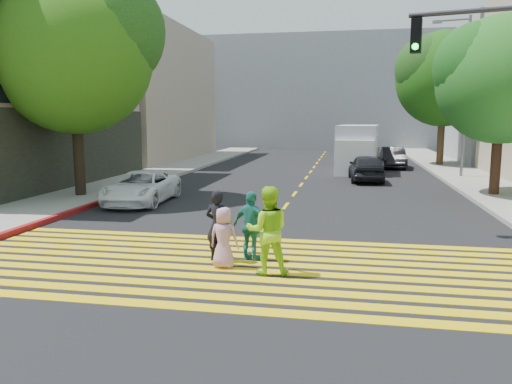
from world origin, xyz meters
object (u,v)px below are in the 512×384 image
(dark_car_parked, at_px, (393,158))
(pedestrian_extra, at_px, (252,226))
(pedestrian_woman, at_px, (268,230))
(dark_car_near, at_px, (366,168))
(white_van, at_px, (358,150))
(pedestrian_man, at_px, (218,226))
(tree_right_near, at_px, (504,73))
(silver_car, at_px, (369,151))
(tree_right_far, at_px, (445,74))
(white_sedan, at_px, (141,187))
(tree_left, at_px, (76,46))
(pedestrian_child, at_px, (224,238))

(dark_car_parked, bearing_deg, pedestrian_extra, -102.88)
(pedestrian_woman, bearing_deg, dark_car_near, -109.46)
(white_van, bearing_deg, pedestrian_man, -94.93)
(tree_right_near, height_order, silver_car, tree_right_near)
(tree_right_far, xyz_separation_m, pedestrian_extra, (-8.22, -24.33, -5.30))
(tree_right_far, height_order, pedestrian_man, tree_right_far)
(white_sedan, bearing_deg, dark_car_near, 41.86)
(pedestrian_woman, height_order, pedestrian_extra, pedestrian_woman)
(tree_left, distance_m, dark_car_parked, 20.88)
(silver_car, bearing_deg, tree_right_near, 113.18)
(pedestrian_man, xyz_separation_m, dark_car_near, (3.75, 15.47, -0.12))
(tree_left, height_order, pedestrian_child, tree_left)
(tree_left, xyz_separation_m, tree_right_far, (16.65, 16.84, 0.11))
(tree_left, xyz_separation_m, tree_right_near, (16.51, 3.27, -1.00))
(tree_left, bearing_deg, silver_car, 61.24)
(tree_right_far, xyz_separation_m, dark_car_near, (-5.19, -9.10, -5.40))
(tree_right_far, xyz_separation_m, pedestrian_woman, (-7.69, -25.27, -5.18))
(pedestrian_child, xyz_separation_m, dark_car_parked, (5.44, 23.29, 0.00))
(silver_car, bearing_deg, dark_car_near, 97.40)
(white_sedan, relative_size, silver_car, 1.01)
(white_van, bearing_deg, white_sedan, -117.94)
(dark_car_parked, xyz_separation_m, white_van, (-2.33, -2.93, 0.65))
(tree_left, xyz_separation_m, pedestrian_man, (7.70, -7.73, -5.17))
(tree_left, height_order, white_sedan, tree_left)
(pedestrian_child, xyz_separation_m, white_sedan, (-5.13, 7.48, -0.06))
(pedestrian_extra, relative_size, dark_car_near, 0.39)
(white_van, bearing_deg, dark_car_parked, 56.12)
(dark_car_near, distance_m, white_van, 4.49)
(pedestrian_child, height_order, silver_car, pedestrian_child)
(pedestrian_woman, distance_m, white_sedan, 9.86)
(pedestrian_man, distance_m, pedestrian_extra, 0.77)
(silver_car, xyz_separation_m, dark_car_parked, (1.31, -6.92, 0.04))
(tree_right_far, height_order, silver_car, tree_right_far)
(tree_left, relative_size, pedestrian_man, 5.44)
(pedestrian_man, height_order, dark_car_parked, pedestrian_man)
(pedestrian_child, bearing_deg, tree_right_near, -118.03)
(white_van, bearing_deg, pedestrian_child, -94.01)
(tree_left, relative_size, tree_right_far, 0.98)
(tree_right_near, bearing_deg, silver_car, 103.25)
(pedestrian_man, relative_size, pedestrian_extra, 1.03)
(tree_right_near, xyz_separation_m, dark_car_parked, (-3.11, 11.83, -4.32))
(pedestrian_extra, xyz_separation_m, dark_car_near, (3.03, 15.23, -0.10))
(pedestrian_woman, height_order, white_sedan, pedestrian_woman)
(pedestrian_man, bearing_deg, white_van, -86.18)
(dark_car_near, relative_size, dark_car_parked, 1.00)
(pedestrian_man, bearing_deg, tree_right_far, -96.60)
(tree_right_near, distance_m, pedestrian_child, 14.93)
(pedestrian_extra, height_order, dark_car_parked, pedestrian_extra)
(tree_right_near, relative_size, pedestrian_child, 5.52)
(pedestrian_extra, bearing_deg, tree_right_far, -87.82)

